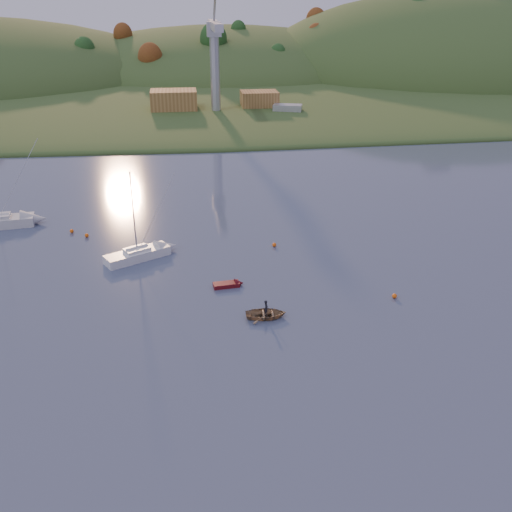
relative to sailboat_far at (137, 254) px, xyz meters
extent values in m
cube|color=#2F471C|center=(12.16, 187.93, -0.69)|extent=(620.00, 220.00, 1.50)
ellipsoid|color=#2F471C|center=(12.16, 122.93, -0.69)|extent=(640.00, 150.00, 7.00)
ellipsoid|color=#2F471C|center=(22.16, 167.93, -0.69)|extent=(140.00, 120.00, 36.00)
ellipsoid|color=#2F471C|center=(107.16, 152.93, -0.69)|extent=(150.00, 130.00, 60.00)
cube|color=slate|center=(17.16, 79.93, 0.51)|extent=(42.00, 16.00, 2.40)
cube|color=olive|center=(4.16, 80.93, 4.11)|extent=(11.00, 8.00, 4.80)
cube|color=olive|center=(25.16, 81.93, 3.71)|extent=(9.00, 7.00, 4.00)
cylinder|color=#B7B7BC|center=(14.16, 77.93, 10.71)|extent=(2.20, 2.20, 18.00)
cube|color=#B7B7BC|center=(14.16, 77.93, 20.21)|extent=(3.20, 3.20, 3.20)
cube|color=#B7B7BC|center=(14.16, 68.93, 21.21)|extent=(1.80, 18.00, 1.60)
cube|color=#B7B7BC|center=(14.16, 82.93, 21.21)|extent=(1.80, 10.00, 1.60)
cube|color=white|center=(0.00, 0.00, -0.17)|extent=(7.72, 5.67, 1.04)
cube|color=white|center=(0.00, 0.00, 0.40)|extent=(3.31, 2.87, 0.66)
cylinder|color=silver|center=(0.00, 0.00, 5.08)|extent=(0.18, 0.18, 9.46)
cylinder|color=silver|center=(0.00, 0.00, 0.65)|extent=(2.70, 1.58, 0.12)
cylinder|color=white|center=(0.00, 0.00, 0.75)|extent=(2.49, 1.60, 0.36)
imported|color=#8B704C|center=(12.90, -14.94, -0.29)|extent=(3.97, 2.91, 0.80)
imported|color=black|center=(12.90, -14.94, 0.10)|extent=(0.40, 0.60, 1.59)
cube|color=#5A0C12|center=(9.66, -8.18, -0.47)|extent=(2.85, 1.41, 0.46)
cone|color=#5A0C12|center=(11.02, -8.02, -0.47)|extent=(1.08, 1.20, 1.10)
cube|color=slate|center=(31.20, 75.93, 0.33)|extent=(16.82, 9.88, 2.04)
cube|color=#B7B7BC|center=(31.20, 75.93, 2.03)|extent=(7.48, 5.17, 2.72)
sphere|color=#FF610D|center=(16.29, 1.55, -0.44)|extent=(0.50, 0.50, 0.50)
sphere|color=#FF610D|center=(-8.93, 9.26, -0.44)|extent=(0.50, 0.50, 0.50)
sphere|color=#FF610D|center=(-6.81, 7.53, -0.44)|extent=(0.50, 0.50, 0.50)
sphere|color=#FF610D|center=(26.32, -12.82, -0.44)|extent=(0.50, 0.50, 0.50)
camera|label=1|loc=(6.02, -61.24, 27.17)|focal=40.00mm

